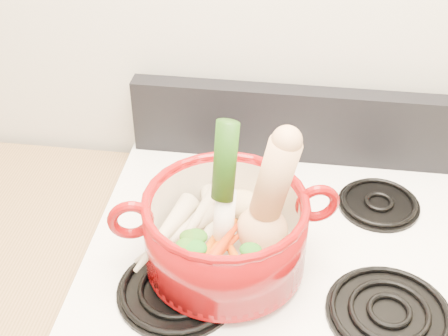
# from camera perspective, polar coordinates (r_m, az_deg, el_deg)

# --- Properties ---
(wall_back) EXTENTS (3.50, 0.02, 2.60)m
(wall_back) POSITION_cam_1_polar(r_m,az_deg,el_deg) (1.37, 7.49, 14.30)
(wall_back) COLOR beige
(wall_back) RESTS_ON floor
(cooktop) EXTENTS (0.78, 0.67, 0.03)m
(cooktop) POSITION_cam_1_polar(r_m,az_deg,el_deg) (1.28, 5.67, -7.28)
(cooktop) COLOR white
(cooktop) RESTS_ON stove_body
(control_backsplash) EXTENTS (0.76, 0.05, 0.18)m
(control_backsplash) POSITION_cam_1_polar(r_m,az_deg,el_deg) (1.45, 6.61, 4.01)
(control_backsplash) COLOR black
(control_backsplash) RESTS_ON cooktop
(burner_front_left) EXTENTS (0.22, 0.22, 0.02)m
(burner_front_left) POSITION_cam_1_polar(r_m,az_deg,el_deg) (1.16, -4.26, -11.01)
(burner_front_left) COLOR black
(burner_front_left) RESTS_ON cooktop
(burner_front_right) EXTENTS (0.22, 0.22, 0.02)m
(burner_front_right) POSITION_cam_1_polar(r_m,az_deg,el_deg) (1.16, 14.87, -12.59)
(burner_front_right) COLOR black
(burner_front_right) RESTS_ON cooktop
(burner_back_left) EXTENTS (0.17, 0.17, 0.02)m
(burner_back_left) POSITION_cam_1_polar(r_m,az_deg,el_deg) (1.38, -1.83, -1.80)
(burner_back_left) COLOR black
(burner_back_left) RESTS_ON cooktop
(burner_back_right) EXTENTS (0.17, 0.17, 0.02)m
(burner_back_right) POSITION_cam_1_polar(r_m,az_deg,el_deg) (1.38, 13.98, -3.11)
(burner_back_right) COLOR black
(burner_back_right) RESTS_ON cooktop
(dutch_oven) EXTENTS (0.37, 0.37, 0.15)m
(dutch_oven) POSITION_cam_1_polar(r_m,az_deg,el_deg) (1.15, 0.14, -5.88)
(dutch_oven) COLOR maroon
(dutch_oven) RESTS_ON burner_front_left
(pot_handle_left) EXTENTS (0.09, 0.04, 0.08)m
(pot_handle_left) POSITION_cam_1_polar(r_m,az_deg,el_deg) (1.11, -8.54, -4.72)
(pot_handle_left) COLOR maroon
(pot_handle_left) RESTS_ON dutch_oven
(pot_handle_right) EXTENTS (0.09, 0.04, 0.08)m
(pot_handle_right) POSITION_cam_1_polar(r_m,az_deg,el_deg) (1.14, 8.54, -3.21)
(pot_handle_right) COLOR maroon
(pot_handle_right) RESTS_ON dutch_oven
(squash) EXTENTS (0.17, 0.14, 0.26)m
(squash) POSITION_cam_1_polar(r_m,az_deg,el_deg) (1.10, 3.66, -2.57)
(squash) COLOR tan
(squash) RESTS_ON dutch_oven
(leek) EXTENTS (0.06, 0.10, 0.28)m
(leek) POSITION_cam_1_polar(r_m,az_deg,el_deg) (1.09, -0.01, -1.95)
(leek) COLOR white
(leek) RESTS_ON dutch_oven
(ginger) EXTENTS (0.11, 0.09, 0.05)m
(ginger) POSITION_cam_1_polar(r_m,az_deg,el_deg) (1.23, 1.81, -3.43)
(ginger) COLOR tan
(ginger) RESTS_ON dutch_oven
(parsnip_0) EXTENTS (0.11, 0.20, 0.05)m
(parsnip_0) POSITION_cam_1_polar(r_m,az_deg,el_deg) (1.18, -1.35, -5.78)
(parsnip_0) COLOR beige
(parsnip_0) RESTS_ON dutch_oven
(parsnip_1) EXTENTS (0.16, 0.16, 0.05)m
(parsnip_1) POSITION_cam_1_polar(r_m,az_deg,el_deg) (1.17, -4.43, -6.10)
(parsnip_1) COLOR beige
(parsnip_1) RESTS_ON dutch_oven
(parsnip_2) EXTENTS (0.08, 0.19, 0.06)m
(parsnip_2) POSITION_cam_1_polar(r_m,az_deg,el_deg) (1.20, -1.20, -4.09)
(parsnip_2) COLOR beige
(parsnip_2) RESTS_ON dutch_oven
(parsnip_3) EXTENTS (0.11, 0.19, 0.06)m
(parsnip_3) POSITION_cam_1_polar(r_m,az_deg,el_deg) (1.15, -5.51, -5.89)
(parsnip_3) COLOR beige
(parsnip_3) RESTS_ON dutch_oven
(parsnip_4) EXTENTS (0.10, 0.19, 0.05)m
(parsnip_4) POSITION_cam_1_polar(r_m,az_deg,el_deg) (1.18, -2.31, -4.35)
(parsnip_4) COLOR beige
(parsnip_4) RESTS_ON dutch_oven
(carrot_0) EXTENTS (0.08, 0.16, 0.05)m
(carrot_0) POSITION_cam_1_polar(r_m,az_deg,el_deg) (1.15, -0.61, -7.39)
(carrot_0) COLOR #BC4E09
(carrot_0) RESTS_ON dutch_oven
(carrot_1) EXTENTS (0.06, 0.15, 0.04)m
(carrot_1) POSITION_cam_1_polar(r_m,az_deg,el_deg) (1.12, -2.00, -8.44)
(carrot_1) COLOR #C25409
(carrot_1) RESTS_ON dutch_oven
(carrot_2) EXTENTS (0.10, 0.15, 0.04)m
(carrot_2) POSITION_cam_1_polar(r_m,az_deg,el_deg) (1.12, 1.10, -8.52)
(carrot_2) COLOR #CA610A
(carrot_2) RESTS_ON dutch_oven
(carrot_3) EXTENTS (0.10, 0.13, 0.04)m
(carrot_3) POSITION_cam_1_polar(r_m,az_deg,el_deg) (1.13, -0.42, -7.70)
(carrot_3) COLOR #DE3E0B
(carrot_3) RESTS_ON dutch_oven
(carrot_4) EXTENTS (0.09, 0.17, 0.05)m
(carrot_4) POSITION_cam_1_polar(r_m,az_deg,el_deg) (1.10, -0.77, -7.98)
(carrot_4) COLOR #C03509
(carrot_4) RESTS_ON dutch_oven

